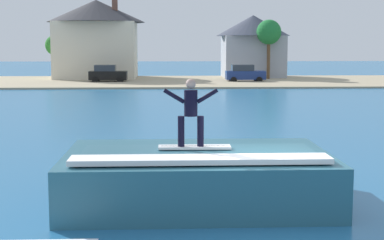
{
  "coord_description": "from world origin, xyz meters",
  "views": [
    {
      "loc": [
        -2.29,
        -13.14,
        3.88
      ],
      "look_at": [
        -1.5,
        3.86,
        1.71
      ],
      "focal_mm": 55.04,
      "sensor_mm": 36.0,
      "label": 1
    }
  ],
  "objects_px": {
    "car_near_shore": "(108,74)",
    "house_with_chimney": "(97,35)",
    "tree_tall_bare": "(55,46)",
    "surfboard": "(195,147)",
    "house_gabled_white": "(253,43)",
    "surfer": "(191,109)",
    "tree_short_bushy": "(269,33)",
    "wave_crest": "(197,176)",
    "car_far_shore": "(245,73)"
  },
  "relations": [
    {
      "from": "wave_crest",
      "to": "car_far_shore",
      "type": "xyz_separation_m",
      "value": [
        7.56,
        46.93,
        0.28
      ]
    },
    {
      "from": "surfer",
      "to": "tree_short_bushy",
      "type": "relative_size",
      "value": 0.24
    },
    {
      "from": "house_gabled_white",
      "to": "tree_tall_bare",
      "type": "distance_m",
      "value": 23.03
    },
    {
      "from": "car_far_shore",
      "to": "tree_short_bushy",
      "type": "xyz_separation_m",
      "value": [
        3.17,
        3.93,
        4.28
      ]
    },
    {
      "from": "surfer",
      "to": "tree_tall_bare",
      "type": "bearing_deg",
      "value": 103.44
    },
    {
      "from": "surfer",
      "to": "wave_crest",
      "type": "bearing_deg",
      "value": 60.75
    },
    {
      "from": "wave_crest",
      "to": "car_far_shore",
      "type": "bearing_deg",
      "value": 80.84
    },
    {
      "from": "surfer",
      "to": "tree_tall_bare",
      "type": "relative_size",
      "value": 0.32
    },
    {
      "from": "car_near_shore",
      "to": "tree_tall_bare",
      "type": "distance_m",
      "value": 11.12
    },
    {
      "from": "surfboard",
      "to": "wave_crest",
      "type": "bearing_deg",
      "value": 71.43
    },
    {
      "from": "house_with_chimney",
      "to": "tree_tall_bare",
      "type": "relative_size",
      "value": 2.19
    },
    {
      "from": "car_near_shore",
      "to": "house_with_chimney",
      "type": "height_order",
      "value": "house_with_chimney"
    },
    {
      "from": "house_with_chimney",
      "to": "tree_tall_bare",
      "type": "xyz_separation_m",
      "value": [
        -4.94,
        1.39,
        -1.16
      ]
    },
    {
      "from": "surfboard",
      "to": "tree_short_bushy",
      "type": "distance_m",
      "value": 52.37
    },
    {
      "from": "car_near_shore",
      "to": "tree_short_bushy",
      "type": "distance_m",
      "value": 18.36
    },
    {
      "from": "tree_tall_bare",
      "to": "house_with_chimney",
      "type": "bearing_deg",
      "value": -15.76
    },
    {
      "from": "house_gabled_white",
      "to": "tree_short_bushy",
      "type": "bearing_deg",
      "value": -73.33
    },
    {
      "from": "wave_crest",
      "to": "house_gabled_white",
      "type": "height_order",
      "value": "house_gabled_white"
    },
    {
      "from": "surfer",
      "to": "car_far_shore",
      "type": "height_order",
      "value": "surfer"
    },
    {
      "from": "wave_crest",
      "to": "surfboard",
      "type": "distance_m",
      "value": 0.82
    },
    {
      "from": "surfboard",
      "to": "tree_short_bushy",
      "type": "relative_size",
      "value": 0.26
    },
    {
      "from": "car_far_shore",
      "to": "tree_tall_bare",
      "type": "xyz_separation_m",
      "value": [
        -21.02,
        8.34,
        2.87
      ]
    },
    {
      "from": "tree_tall_bare",
      "to": "wave_crest",
      "type": "bearing_deg",
      "value": -76.32
    },
    {
      "from": "surfboard",
      "to": "tree_tall_bare",
      "type": "distance_m",
      "value": 57.14
    },
    {
      "from": "car_near_shore",
      "to": "wave_crest",
      "type": "bearing_deg",
      "value": -81.9
    },
    {
      "from": "surfboard",
      "to": "house_gabled_white",
      "type": "height_order",
      "value": "house_gabled_white"
    },
    {
      "from": "surfer",
      "to": "tree_tall_bare",
      "type": "xyz_separation_m",
      "value": [
        -13.28,
        55.57,
        1.44
      ]
    },
    {
      "from": "surfboard",
      "to": "surfer",
      "type": "bearing_deg",
      "value": -143.2
    },
    {
      "from": "wave_crest",
      "to": "tree_tall_bare",
      "type": "xyz_separation_m",
      "value": [
        -13.46,
        55.26,
        3.15
      ]
    },
    {
      "from": "surfer",
      "to": "car_near_shore",
      "type": "relative_size",
      "value": 0.42
    },
    {
      "from": "house_with_chimney",
      "to": "tree_short_bushy",
      "type": "xyz_separation_m",
      "value": [
        19.25,
        -3.01,
        0.25
      ]
    },
    {
      "from": "tree_tall_bare",
      "to": "surfboard",
      "type": "bearing_deg",
      "value": -76.45
    },
    {
      "from": "car_near_shore",
      "to": "tree_short_bushy",
      "type": "xyz_separation_m",
      "value": [
        17.42,
        3.93,
        4.28
      ]
    },
    {
      "from": "tree_short_bushy",
      "to": "car_near_shore",
      "type": "bearing_deg",
      "value": -167.28
    },
    {
      "from": "surfboard",
      "to": "house_gabled_white",
      "type": "distance_m",
      "value": 55.92
    },
    {
      "from": "surfboard",
      "to": "house_with_chimney",
      "type": "distance_m",
      "value": 54.88
    },
    {
      "from": "surfboard",
      "to": "car_near_shore",
      "type": "xyz_separation_m",
      "value": [
        -6.6,
        47.17,
        -0.5
      ]
    },
    {
      "from": "car_far_shore",
      "to": "surfer",
      "type": "bearing_deg",
      "value": -99.3
    },
    {
      "from": "surfer",
      "to": "car_near_shore",
      "type": "bearing_deg",
      "value": 97.84
    },
    {
      "from": "wave_crest",
      "to": "house_gabled_white",
      "type": "relative_size",
      "value": 0.75
    },
    {
      "from": "car_near_shore",
      "to": "house_gabled_white",
      "type": "height_order",
      "value": "house_gabled_white"
    },
    {
      "from": "surfer",
      "to": "surfboard",
      "type": "bearing_deg",
      "value": 36.8
    },
    {
      "from": "surfboard",
      "to": "car_near_shore",
      "type": "relative_size",
      "value": 0.45
    },
    {
      "from": "car_near_shore",
      "to": "car_far_shore",
      "type": "relative_size",
      "value": 0.95
    },
    {
      "from": "tree_tall_bare",
      "to": "house_gabled_white",
      "type": "bearing_deg",
      "value": -1.22
    },
    {
      "from": "wave_crest",
      "to": "car_near_shore",
      "type": "distance_m",
      "value": 47.4
    },
    {
      "from": "wave_crest",
      "to": "tree_short_bushy",
      "type": "distance_m",
      "value": 52.18
    },
    {
      "from": "tree_short_bushy",
      "to": "wave_crest",
      "type": "bearing_deg",
      "value": -101.92
    },
    {
      "from": "surfboard",
      "to": "surfer",
      "type": "xyz_separation_m",
      "value": [
        -0.09,
        -0.07,
        0.94
      ]
    },
    {
      "from": "surfer",
      "to": "house_gabled_white",
      "type": "relative_size",
      "value": 0.19
    }
  ]
}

